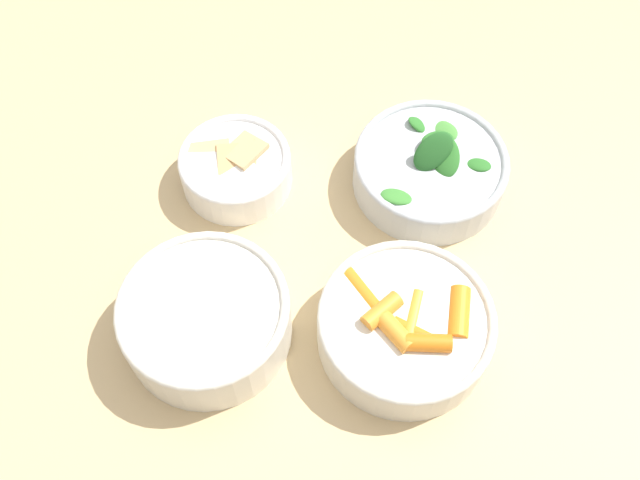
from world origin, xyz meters
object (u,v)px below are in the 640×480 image
Objects in this scene: bowl_greens at (430,168)px; bowl_carrots at (405,326)px; bowl_beans_hotdog at (206,320)px; bowl_cookies at (235,167)px.

bowl_carrots is at bearing 77.26° from bowl_greens.
bowl_beans_hotdog is 0.20m from bowl_cookies.
bowl_greens is (-0.05, -0.20, -0.00)m from bowl_carrots.
bowl_greens reaches higher than bowl_carrots.
bowl_greens reaches higher than bowl_beans_hotdog.
bowl_carrots is at bearing 131.44° from bowl_cookies.
bowl_cookies is at bearing -1.53° from bowl_greens.
bowl_carrots is at bearing 177.02° from bowl_beans_hotdog.
bowl_cookies is (0.23, -0.01, -0.00)m from bowl_greens.
bowl_greens reaches higher than bowl_cookies.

